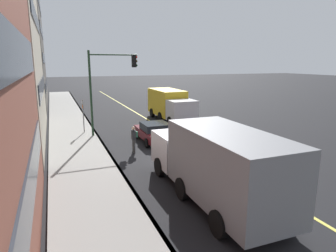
{
  "coord_description": "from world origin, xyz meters",
  "views": [
    {
      "loc": [
        -16.85,
        8.39,
        5.49
      ],
      "look_at": [
        -2.78,
        2.87,
        2.18
      ],
      "focal_mm": 31.5,
      "sensor_mm": 36.0,
      "label": 1
    }
  ],
  "objects_px": {
    "car_maroon": "(155,132)",
    "pedestrian_with_backpack": "(134,137)",
    "truck_gray": "(216,162)",
    "truck_yellow": "(170,104)",
    "street_sign_post": "(83,114)",
    "traffic_light_mast": "(108,79)",
    "car_red": "(240,141)"
  },
  "relations": [
    {
      "from": "truck_yellow",
      "to": "truck_gray",
      "type": "bearing_deg",
      "value": 164.35
    },
    {
      "from": "truck_yellow",
      "to": "street_sign_post",
      "type": "height_order",
      "value": "truck_yellow"
    },
    {
      "from": "traffic_light_mast",
      "to": "street_sign_post",
      "type": "distance_m",
      "value": 3.43
    },
    {
      "from": "truck_yellow",
      "to": "car_maroon",
      "type": "bearing_deg",
      "value": 150.3
    },
    {
      "from": "truck_yellow",
      "to": "pedestrian_with_backpack",
      "type": "relative_size",
      "value": 4.36
    },
    {
      "from": "car_maroon",
      "to": "pedestrian_with_backpack",
      "type": "distance_m",
      "value": 2.78
    },
    {
      "from": "traffic_light_mast",
      "to": "car_red",
      "type": "bearing_deg",
      "value": -138.94
    },
    {
      "from": "car_maroon",
      "to": "car_red",
      "type": "bearing_deg",
      "value": -140.58
    },
    {
      "from": "truck_yellow",
      "to": "street_sign_post",
      "type": "relative_size",
      "value": 2.63
    },
    {
      "from": "car_red",
      "to": "truck_yellow",
      "type": "relative_size",
      "value": 0.66
    },
    {
      "from": "car_maroon",
      "to": "street_sign_post",
      "type": "height_order",
      "value": "street_sign_post"
    },
    {
      "from": "truck_gray",
      "to": "pedestrian_with_backpack",
      "type": "distance_m",
      "value": 7.63
    },
    {
      "from": "pedestrian_with_backpack",
      "to": "traffic_light_mast",
      "type": "height_order",
      "value": "traffic_light_mast"
    },
    {
      "from": "truck_yellow",
      "to": "pedestrian_with_backpack",
      "type": "bearing_deg",
      "value": 146.01
    },
    {
      "from": "truck_gray",
      "to": "truck_yellow",
      "type": "height_order",
      "value": "truck_gray"
    },
    {
      "from": "car_maroon",
      "to": "pedestrian_with_backpack",
      "type": "bearing_deg",
      "value": 133.88
    },
    {
      "from": "traffic_light_mast",
      "to": "car_maroon",
      "type": "bearing_deg",
      "value": -136.33
    },
    {
      "from": "car_maroon",
      "to": "car_red",
      "type": "xyz_separation_m",
      "value": [
        -4.64,
        -3.81,
        0.11
      ]
    },
    {
      "from": "truck_yellow",
      "to": "pedestrian_with_backpack",
      "type": "distance_m",
      "value": 10.51
    },
    {
      "from": "car_maroon",
      "to": "truck_yellow",
      "type": "xyz_separation_m",
      "value": [
        6.78,
        -3.87,
        0.83
      ]
    },
    {
      "from": "car_maroon",
      "to": "street_sign_post",
      "type": "relative_size",
      "value": 1.44
    },
    {
      "from": "car_maroon",
      "to": "street_sign_post",
      "type": "xyz_separation_m",
      "value": [
        3.99,
        4.39,
        0.89
      ]
    },
    {
      "from": "truck_yellow",
      "to": "traffic_light_mast",
      "type": "bearing_deg",
      "value": 121.96
    },
    {
      "from": "traffic_light_mast",
      "to": "street_sign_post",
      "type": "height_order",
      "value": "traffic_light_mast"
    },
    {
      "from": "pedestrian_with_backpack",
      "to": "truck_gray",
      "type": "bearing_deg",
      "value": -169.9
    },
    {
      "from": "truck_gray",
      "to": "street_sign_post",
      "type": "distance_m",
      "value": 13.91
    },
    {
      "from": "truck_gray",
      "to": "traffic_light_mast",
      "type": "bearing_deg",
      "value": 9.11
    },
    {
      "from": "traffic_light_mast",
      "to": "truck_gray",
      "type": "bearing_deg",
      "value": -170.89
    },
    {
      "from": "street_sign_post",
      "to": "traffic_light_mast",
      "type": "bearing_deg",
      "value": -125.31
    },
    {
      "from": "pedestrian_with_backpack",
      "to": "traffic_light_mast",
      "type": "xyz_separation_m",
      "value": [
        4.66,
        0.61,
        3.31
      ]
    },
    {
      "from": "truck_gray",
      "to": "traffic_light_mast",
      "type": "distance_m",
      "value": 12.58
    },
    {
      "from": "truck_gray",
      "to": "street_sign_post",
      "type": "height_order",
      "value": "truck_gray"
    }
  ]
}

